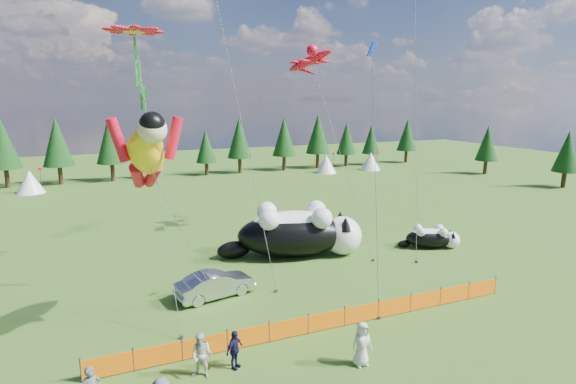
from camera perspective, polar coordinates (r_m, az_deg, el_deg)
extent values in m
plane|color=#153509|center=(25.60, 1.73, -14.12)|extent=(160.00, 160.00, 0.00)
cylinder|color=#262626|center=(20.96, -24.83, -19.86)|extent=(0.06, 0.06, 1.10)
cylinder|color=#262626|center=(20.90, -19.03, -19.46)|extent=(0.06, 0.06, 1.10)
cylinder|color=#262626|center=(21.04, -13.30, -18.88)|extent=(0.06, 0.06, 1.10)
cylinder|color=#262626|center=(21.37, -7.72, -18.14)|extent=(0.06, 0.06, 1.10)
cylinder|color=#262626|center=(21.88, -2.42, -17.28)|extent=(0.06, 0.06, 1.10)
cylinder|color=#262626|center=(22.55, 2.57, -16.34)|extent=(0.06, 0.06, 1.10)
cylinder|color=#262626|center=(23.37, 7.18, -15.36)|extent=(0.06, 0.06, 1.10)
cylinder|color=#262626|center=(24.34, 11.42, -14.36)|extent=(0.06, 0.06, 1.10)
cylinder|color=#262626|center=(25.42, 15.28, -13.38)|extent=(0.06, 0.06, 1.10)
cylinder|color=#262626|center=(26.61, 18.78, -12.43)|extent=(0.06, 0.06, 1.10)
cylinder|color=#262626|center=(27.89, 21.95, -11.53)|extent=(0.06, 0.06, 1.10)
cylinder|color=#262626|center=(29.25, 24.82, -10.68)|extent=(0.06, 0.06, 1.10)
cube|color=#FF6A05|center=(20.93, -21.92, -19.80)|extent=(2.00, 0.04, 0.90)
cube|color=#FF6A05|center=(20.98, -16.14, -19.31)|extent=(2.00, 0.04, 0.90)
cube|color=#FF6A05|center=(21.21, -10.48, -18.64)|extent=(2.00, 0.04, 0.90)
cube|color=#FF6A05|center=(21.63, -5.03, -17.84)|extent=(2.00, 0.04, 0.90)
cube|color=#FF6A05|center=(22.22, 0.12, -16.94)|extent=(2.00, 0.04, 0.90)
cube|color=#FF6A05|center=(22.97, 4.92, -15.97)|extent=(2.00, 0.04, 0.90)
cube|color=#FF6A05|center=(23.86, 9.34, -14.97)|extent=(2.00, 0.04, 0.90)
cube|color=#FF6A05|center=(24.88, 13.39, -13.97)|extent=(2.00, 0.04, 0.90)
cube|color=#FF6A05|center=(26.02, 17.07, -13.00)|extent=(2.00, 0.04, 0.90)
cube|color=#FF6A05|center=(27.26, 20.40, -12.07)|extent=(2.00, 0.04, 0.90)
cube|color=#FF6A05|center=(28.58, 23.41, -11.19)|extent=(2.00, 0.04, 0.90)
ellipsoid|color=black|center=(32.44, 0.55, -5.46)|extent=(8.60, 5.72, 3.15)
ellipsoid|color=white|center=(32.22, 0.55, -4.12)|extent=(6.45, 4.18, 1.93)
sphere|color=white|center=(33.12, 6.92, -5.50)|extent=(2.80, 2.80, 2.80)
sphere|color=#CA4E51|center=(33.40, 8.92, -5.41)|extent=(0.39, 0.39, 0.39)
ellipsoid|color=black|center=(32.53, -6.89, -7.28)|extent=(2.70, 1.86, 1.23)
cone|color=black|center=(32.02, 7.31, -4.02)|extent=(0.98, 0.98, 0.98)
cone|color=black|center=(33.59, 6.64, -3.26)|extent=(0.98, 0.98, 0.98)
sphere|color=white|center=(33.40, 3.61, -2.32)|extent=(1.47, 1.47, 1.47)
sphere|color=white|center=(31.23, 4.33, -3.33)|extent=(1.47, 1.47, 1.47)
sphere|color=white|center=(32.98, -2.71, -2.50)|extent=(1.47, 1.47, 1.47)
sphere|color=white|center=(30.78, -2.44, -3.53)|extent=(1.47, 1.47, 1.47)
ellipsoid|color=black|center=(36.11, 17.51, -5.66)|extent=(3.92, 3.00, 1.42)
ellipsoid|color=white|center=(36.01, 17.54, -5.12)|extent=(2.93, 2.20, 0.87)
sphere|color=white|center=(36.60, 20.02, -5.73)|extent=(1.26, 1.26, 1.26)
sphere|color=#CA4E51|center=(36.76, 20.82, -5.71)|extent=(0.18, 0.18, 0.18)
ellipsoid|color=black|center=(35.79, 14.52, -6.37)|extent=(1.23, 0.97, 0.55)
cone|color=black|center=(36.11, 20.25, -5.14)|extent=(0.44, 0.44, 0.44)
cone|color=black|center=(36.80, 19.90, -4.80)|extent=(0.44, 0.44, 0.44)
sphere|color=white|center=(36.63, 18.68, -4.40)|extent=(0.66, 0.66, 0.66)
sphere|color=white|center=(35.69, 19.13, -4.85)|extent=(0.66, 0.66, 0.66)
sphere|color=white|center=(36.20, 16.16, -4.43)|extent=(0.66, 0.66, 0.66)
sphere|color=white|center=(35.25, 16.54, -4.89)|extent=(0.66, 0.66, 0.66)
imported|color=silver|center=(26.55, -9.20, -11.51)|extent=(4.77, 2.47, 1.50)
imported|color=beige|center=(19.66, -10.89, -19.74)|extent=(1.08, 0.98, 1.92)
imported|color=#141336|center=(20.07, -6.81, -19.26)|extent=(1.10, 1.00, 1.70)
imported|color=beige|center=(20.31, 9.35, -18.51)|extent=(0.97, 0.64, 1.96)
cylinder|color=#595959|center=(23.45, -12.99, -5.20)|extent=(0.03, 0.03, 9.72)
cube|color=#262626|center=(26.63, -9.30, -13.02)|extent=(0.15, 0.15, 0.16)
cylinder|color=#595959|center=(33.82, 6.57, 4.83)|extent=(0.03, 0.03, 16.22)
cube|color=#262626|center=(32.39, 10.74, -8.49)|extent=(0.15, 0.15, 0.16)
cylinder|color=#595959|center=(22.68, -16.29, 1.51)|extent=(0.03, 0.03, 15.10)
cube|color=#262626|center=(22.94, -13.38, -17.49)|extent=(0.15, 0.15, 0.16)
cube|color=#1B9922|center=(24.65, -18.56, 12.62)|extent=(0.22, 0.22, 4.74)
cylinder|color=#595959|center=(26.60, -5.76, 8.06)|extent=(0.03, 0.03, 19.39)
cube|color=#262626|center=(27.06, -1.51, -12.45)|extent=(0.15, 0.15, 0.16)
cylinder|color=#595959|center=(34.17, 15.92, 11.07)|extent=(0.03, 0.03, 22.80)
cube|color=#262626|center=(32.78, 16.00, -8.50)|extent=(0.15, 0.15, 0.16)
cylinder|color=#595959|center=(22.52, 11.08, 0.33)|extent=(0.03, 0.03, 13.31)
cube|color=#262626|center=(24.55, 11.45, -15.34)|extent=(0.15, 0.15, 0.16)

